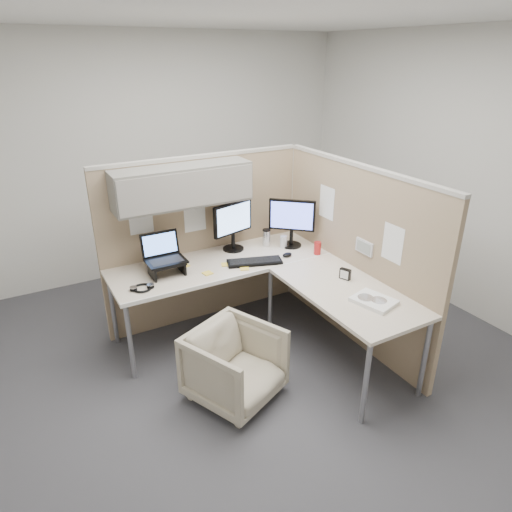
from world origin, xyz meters
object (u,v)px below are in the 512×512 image
keyboard (255,262)px  desk (266,278)px  office_chair (235,362)px  monitor_left (233,222)px

keyboard → desk: bearing=-76.7°
desk → office_chair: (-0.54, -0.48, -0.37)m
office_chair → keyboard: (0.56, 0.70, 0.43)m
desk → office_chair: 0.81m
monitor_left → desk: bearing=-104.4°
office_chair → monitor_left: 1.39m
desk → office_chair: desk is taller
desk → monitor_left: size_ratio=4.29×
monitor_left → keyboard: monitor_left is taller
desk → office_chair: bearing=-138.9°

